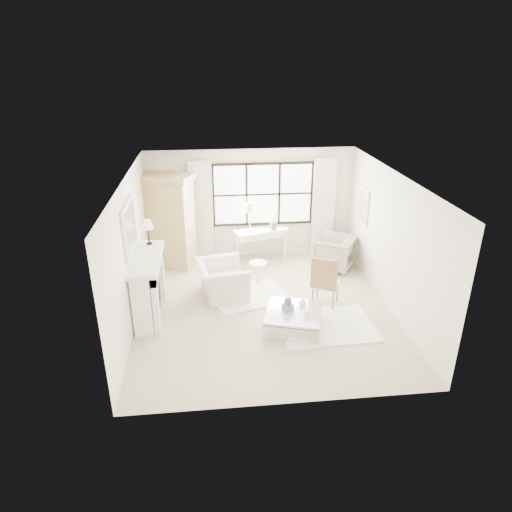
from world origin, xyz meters
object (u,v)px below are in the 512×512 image
object	(u,v)px
console_table	(261,245)
coffee_table	(293,321)
armoire	(171,220)
club_armchair	(222,280)

from	to	relation	value
console_table	coffee_table	xyz separation A→B (m)	(0.23, -3.21, -0.22)
coffee_table	armoire	bearing A→B (deg)	143.80
armoire	console_table	distance (m)	2.27
console_table	armoire	bearing A→B (deg)	164.80
armoire	coffee_table	size ratio (longest dim) A/B	1.80
coffee_table	club_armchair	bearing A→B (deg)	147.52
armoire	console_table	world-z (taller)	armoire
armoire	console_table	xyz separation A→B (m)	(2.15, 0.06, -0.74)
console_table	coffee_table	size ratio (longest dim) A/B	1.10
club_armchair	console_table	bearing A→B (deg)	-39.79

